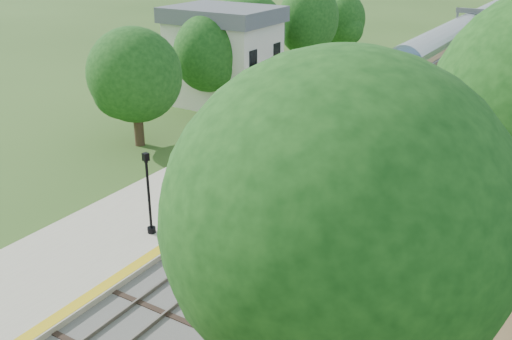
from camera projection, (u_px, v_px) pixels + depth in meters
The scene contains 8 objects.
trackbed at pixel (494, 61), 64.02m from camera, with size 9.50×170.00×0.28m.
platform at pixel (211, 180), 33.02m from camera, with size 6.40×68.00×0.38m, color #AFA48D.
yellow_stripe at pixel (253, 188), 31.56m from camera, with size 0.55×68.00×0.01m, color gold.
station_building at pixel (224, 56), 46.77m from camera, with size 8.60×6.60×8.00m.
signal_gantry at pixel (496, 24), 58.04m from camera, with size 8.40×0.38×6.20m.
trees_behind_platform at pixel (178, 77), 37.91m from camera, with size 7.82×53.32×7.21m.
lamppost_far at pixel (149, 198), 26.19m from camera, with size 0.40×0.40×4.01m.
signal_farside at pixel (463, 109), 33.91m from camera, with size 0.32×0.26×5.92m.
Camera 1 is at (12.98, -8.30, 13.47)m, focal length 40.00 mm.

